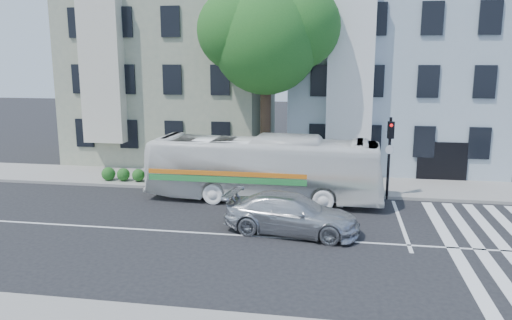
# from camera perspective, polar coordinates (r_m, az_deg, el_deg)

# --- Properties ---
(ground) EXTENTS (120.00, 120.00, 0.00)m
(ground) POSITION_cam_1_polar(r_m,az_deg,el_deg) (19.18, -2.76, -8.55)
(ground) COLOR black
(ground) RESTS_ON ground
(sidewalk_far) EXTENTS (80.00, 4.00, 0.15)m
(sidewalk_far) POSITION_cam_1_polar(r_m,az_deg,el_deg) (26.69, 0.91, -2.58)
(sidewalk_far) COLOR gray
(sidewalk_far) RESTS_ON ground
(building_left) EXTENTS (12.00, 10.00, 11.00)m
(building_left) POSITION_cam_1_polar(r_m,az_deg,el_deg) (34.38, -9.01, 9.59)
(building_left) COLOR gray
(building_left) RESTS_ON ground
(building_right) EXTENTS (12.00, 10.00, 11.00)m
(building_right) POSITION_cam_1_polar(r_m,az_deg,el_deg) (32.76, 15.23, 9.24)
(building_right) COLOR #9DAEBB
(building_right) RESTS_ON ground
(street_tree) EXTENTS (7.30, 5.90, 11.10)m
(street_tree) POSITION_cam_1_polar(r_m,az_deg,el_deg) (26.63, 1.34, 14.22)
(street_tree) COLOR #2D2116
(street_tree) RESTS_ON ground
(bus) EXTENTS (3.02, 11.11, 3.07)m
(bus) POSITION_cam_1_polar(r_m,az_deg,el_deg) (23.32, 0.85, -0.97)
(bus) COLOR white
(bus) RESTS_ON ground
(sedan) EXTENTS (2.83, 5.42, 1.50)m
(sedan) POSITION_cam_1_polar(r_m,az_deg,el_deg) (19.22, 4.10, -6.16)
(sedan) COLOR #B9BCC1
(sedan) RESTS_ON ground
(hedge) EXTENTS (8.51, 0.90, 0.70)m
(hedge) POSITION_cam_1_polar(r_m,az_deg,el_deg) (26.36, -8.17, -1.93)
(hedge) COLOR #275B1D
(hedge) RESTS_ON sidewalk_far
(traffic_signal) EXTENTS (0.39, 0.52, 3.92)m
(traffic_signal) POSITION_cam_1_polar(r_m,az_deg,el_deg) (23.99, 15.03, 1.42)
(traffic_signal) COLOR black
(traffic_signal) RESTS_ON ground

